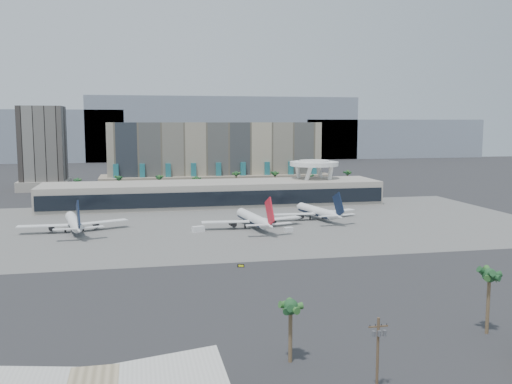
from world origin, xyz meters
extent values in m
plane|color=#232326|center=(0.00, 0.00, 0.00)|extent=(900.00, 900.00, 0.00)
cube|color=#5B5B59|center=(0.00, 55.00, 0.03)|extent=(260.00, 130.00, 0.06)
cube|color=gray|center=(60.00, 470.00, 35.00)|extent=(300.00, 60.00, 70.00)
cube|color=gray|center=(260.00, 470.00, 22.50)|extent=(220.00, 60.00, 45.00)
cube|color=tan|center=(10.00, 175.00, 21.00)|extent=(130.00, 22.00, 42.00)
cube|color=tan|center=(10.00, 173.00, 5.00)|extent=(140.00, 30.00, 10.00)
cube|color=#20666F|center=(-50.00, 163.00, 9.00)|extent=(3.00, 2.00, 18.00)
cube|color=#20666F|center=(-35.00, 163.00, 9.00)|extent=(3.00, 2.00, 18.00)
cube|color=#20666F|center=(-20.00, 163.00, 9.00)|extent=(3.00, 2.00, 18.00)
cube|color=#20666F|center=(-5.00, 163.00, 9.00)|extent=(3.00, 2.00, 18.00)
cube|color=#20666F|center=(10.00, 163.00, 9.00)|extent=(3.00, 2.00, 18.00)
cube|color=#20666F|center=(25.00, 163.00, 9.00)|extent=(3.00, 2.00, 18.00)
cube|color=#20666F|center=(40.00, 163.00, 9.00)|extent=(3.00, 2.00, 18.00)
cube|color=#20666F|center=(55.00, 163.00, 9.00)|extent=(3.00, 2.00, 18.00)
cube|color=#20666F|center=(70.00, 163.00, 9.00)|extent=(3.00, 2.00, 18.00)
cube|color=black|center=(-95.00, 200.00, 26.00)|extent=(26.00, 26.00, 52.00)
cube|color=#ACA297|center=(-95.00, 200.00, 3.00)|extent=(30.00, 30.00, 6.00)
cube|color=#ACA297|center=(0.00, 110.00, 6.00)|extent=(170.00, 32.00, 12.00)
cube|color=black|center=(0.00, 93.80, 5.50)|extent=(168.00, 0.60, 7.00)
cube|color=black|center=(0.00, 110.00, 13.25)|extent=(170.00, 12.00, 2.50)
cylinder|color=white|center=(61.36, 122.36, 11.00)|extent=(6.98, 6.99, 21.89)
cylinder|color=white|center=(48.64, 122.36, 11.00)|extent=(6.98, 6.99, 21.89)
cylinder|color=white|center=(48.64, 109.64, 11.00)|extent=(6.98, 6.99, 21.89)
cylinder|color=white|center=(61.36, 109.64, 11.00)|extent=(6.98, 6.99, 21.89)
cylinder|color=white|center=(55.00, 116.00, 20.00)|extent=(26.00, 26.00, 2.20)
cylinder|color=white|center=(55.00, 116.00, 21.30)|extent=(16.00, 16.00, 1.20)
cylinder|color=brown|center=(-70.00, 145.00, 6.00)|extent=(0.70, 0.70, 12.00)
sphere|color=#1D4925|center=(-70.00, 145.00, 11.70)|extent=(2.80, 2.80, 2.80)
cylinder|color=brown|center=(-48.00, 145.00, 6.00)|extent=(0.70, 0.70, 12.00)
sphere|color=#1D4925|center=(-48.00, 145.00, 11.70)|extent=(2.80, 2.80, 2.80)
cylinder|color=brown|center=(-26.00, 145.00, 6.00)|extent=(0.70, 0.70, 12.00)
sphere|color=#1D4925|center=(-26.00, 145.00, 11.70)|extent=(2.80, 2.80, 2.80)
cylinder|color=brown|center=(-5.00, 145.00, 6.00)|extent=(0.70, 0.70, 12.00)
sphere|color=#1D4925|center=(-5.00, 145.00, 11.70)|extent=(2.80, 2.80, 2.80)
cylinder|color=brown|center=(18.00, 145.00, 6.00)|extent=(0.70, 0.70, 12.00)
sphere|color=#1D4925|center=(18.00, 145.00, 11.70)|extent=(2.80, 2.80, 2.80)
cylinder|color=brown|center=(40.00, 145.00, 6.00)|extent=(0.70, 0.70, 12.00)
sphere|color=#1D4925|center=(40.00, 145.00, 11.70)|extent=(2.80, 2.80, 2.80)
cylinder|color=brown|center=(62.00, 145.00, 6.00)|extent=(0.70, 0.70, 12.00)
sphere|color=#1D4925|center=(62.00, 145.00, 11.70)|extent=(2.80, 2.80, 2.80)
cylinder|color=brown|center=(85.00, 145.00, 6.00)|extent=(0.70, 0.70, 12.00)
sphere|color=#1D4925|center=(85.00, 145.00, 11.70)|extent=(2.80, 2.80, 2.80)
cylinder|color=#4C3826|center=(-2.00, -96.00, 6.00)|extent=(0.44, 0.44, 12.00)
cube|color=#4C3826|center=(-2.00, -96.00, 10.60)|extent=(3.20, 0.22, 0.22)
cylinder|color=slate|center=(-2.90, -96.35, 9.60)|extent=(0.56, 0.56, 0.90)
cylinder|color=slate|center=(-2.00, -96.35, 9.60)|extent=(0.56, 0.56, 0.90)
cylinder|color=slate|center=(-1.10, -96.35, 9.60)|extent=(0.56, 0.56, 0.90)
cylinder|color=black|center=(-3.40, -96.00, 10.85)|extent=(0.12, 0.12, 0.30)
cylinder|color=black|center=(-0.60, -96.00, 10.85)|extent=(0.12, 0.12, 0.30)
cylinder|color=white|center=(-62.70, 52.43, 3.72)|extent=(9.38, 28.43, 4.13)
cylinder|color=black|center=(-62.70, 52.43, 3.56)|extent=(9.19, 27.86, 4.05)
cone|color=white|center=(-65.75, 68.28, 3.72)|extent=(4.93, 5.34, 4.13)
cone|color=white|center=(-59.25, 34.55, 4.03)|extent=(5.81, 9.90, 4.13)
cube|color=white|center=(-73.65, 49.26, 3.10)|extent=(18.65, 4.48, 0.36)
cube|color=white|center=(-51.35, 53.56, 3.10)|extent=(18.72, 11.03, 0.36)
cylinder|color=black|center=(-70.71, 50.36, 2.06)|extent=(3.01, 4.48, 2.27)
cylinder|color=black|center=(-54.49, 53.48, 2.06)|extent=(3.01, 4.48, 2.27)
cube|color=black|center=(-58.96, 33.03, 9.39)|extent=(2.28, 9.30, 10.87)
cube|color=white|center=(-63.62, 32.65, 4.54)|extent=(8.36, 2.69, 0.26)
cube|color=white|center=(-54.50, 34.41, 4.54)|extent=(8.55, 4.82, 0.26)
cylinder|color=black|center=(-64.78, 63.21, 0.83)|extent=(0.52, 0.52, 1.65)
cylinder|color=black|center=(-65.75, 50.79, 0.83)|extent=(0.72, 0.72, 1.65)
cylinder|color=black|center=(-59.26, 52.04, 0.83)|extent=(0.72, 0.72, 1.65)
cylinder|color=white|center=(6.82, 45.93, 3.76)|extent=(7.79, 28.76, 4.17)
cylinder|color=black|center=(6.82, 45.93, 3.60)|extent=(7.63, 28.19, 4.09)
cone|color=white|center=(4.72, 62.12, 3.76)|extent=(4.74, 5.19, 4.17)
cone|color=white|center=(9.18, 27.68, 4.07)|extent=(5.34, 9.85, 4.17)
cube|color=white|center=(-4.43, 43.43, 3.13)|extent=(19.05, 5.67, 0.37)
cube|color=white|center=(18.33, 46.37, 3.13)|extent=(19.10, 10.17, 0.37)
cylinder|color=black|center=(-1.39, 44.35, 2.09)|extent=(2.81, 4.43, 2.30)
cylinder|color=black|center=(15.16, 46.49, 2.09)|extent=(2.81, 4.43, 2.30)
cube|color=red|center=(9.38, 26.13, 9.49)|extent=(1.73, 9.46, 10.98)
cube|color=white|center=(4.66, 26.05, 4.59)|extent=(8.37, 2.39, 0.26)
cube|color=white|center=(13.97, 27.25, 4.59)|extent=(8.66, 4.43, 0.26)
cylinder|color=black|center=(5.39, 56.94, 0.83)|extent=(0.52, 0.52, 1.67)
cylinder|color=black|center=(3.64, 44.47, 0.83)|extent=(0.73, 0.73, 1.67)
cylinder|color=black|center=(10.26, 45.33, 0.83)|extent=(0.73, 0.73, 1.67)
cylinder|color=white|center=(38.03, 60.30, 3.52)|extent=(9.25, 26.94, 3.91)
cylinder|color=black|center=(38.03, 60.30, 3.38)|extent=(9.06, 26.40, 3.84)
cone|color=white|center=(34.93, 75.29, 3.52)|extent=(4.73, 5.11, 3.91)
cone|color=white|center=(41.53, 43.39, 3.82)|extent=(5.62, 9.42, 3.91)
cube|color=white|center=(27.69, 57.16, 2.94)|extent=(17.64, 4.01, 0.34)
cube|color=white|center=(48.77, 61.52, 2.94)|extent=(17.70, 10.66, 0.34)
cylinder|color=black|center=(30.46, 58.23, 1.96)|extent=(2.90, 4.27, 2.15)
cylinder|color=black|center=(45.79, 61.41, 1.96)|extent=(2.90, 4.27, 2.15)
cube|color=black|center=(41.83, 41.96, 8.91)|extent=(2.28, 8.80, 10.30)
cube|color=white|center=(37.41, 41.54, 4.31)|extent=(7.95, 2.65, 0.24)
cube|color=white|center=(46.04, 43.33, 4.31)|extent=(8.10, 4.67, 0.24)
cylinder|color=black|center=(35.92, 70.49, 0.78)|extent=(0.49, 0.49, 1.57)
cylinder|color=black|center=(35.16, 58.70, 0.78)|extent=(0.69, 0.69, 1.57)
cylinder|color=black|center=(41.29, 59.97, 0.78)|extent=(0.69, 0.69, 1.57)
cube|color=silver|center=(-15.50, 40.55, 1.14)|extent=(5.13, 3.57, 2.28)
cube|color=silver|center=(18.68, 34.08, 0.87)|extent=(3.79, 2.77, 1.75)
cube|color=black|center=(-9.07, -15.53, 0.46)|extent=(2.02, 0.82, 0.92)
cube|color=#BAC016|center=(-9.07, -15.69, 0.46)|extent=(1.43, 0.45, 0.55)
cylinder|color=black|center=(-9.81, -15.53, 0.28)|extent=(0.11, 0.11, 0.55)
cylinder|color=black|center=(-8.34, -15.53, 0.28)|extent=(0.11, 0.11, 0.55)
cylinder|color=brown|center=(-12.45, -82.52, 5.19)|extent=(0.70, 0.70, 10.39)
sphere|color=#1D4925|center=(-12.45, -82.52, 10.09)|extent=(2.80, 2.80, 2.80)
cylinder|color=brown|center=(29.83, -77.43, 6.15)|extent=(0.70, 0.70, 12.30)
sphere|color=#1D4925|center=(29.83, -77.43, 12.00)|extent=(2.80, 2.80, 2.80)
camera|label=1|loc=(-38.24, -175.65, 42.21)|focal=40.00mm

